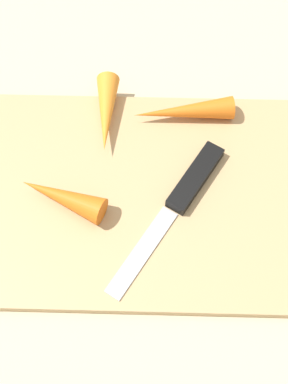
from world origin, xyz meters
TOP-DOWN VIEW (x-y plane):
  - ground_plane at (0.00, 0.00)m, footprint 1.40×1.40m
  - cutting_board at (0.00, 0.00)m, footprint 0.36×0.26m
  - knife at (-0.05, -0.00)m, footprint 0.12×0.18m
  - carrot_longest at (-0.04, -0.10)m, footprint 0.12×0.04m
  - carrot_shortest at (0.09, 0.02)m, footprint 0.10×0.06m
  - carrot_medium at (0.05, -0.09)m, footprint 0.03×0.10m

SIDE VIEW (x-z plane):
  - ground_plane at x=0.00m, z-range 0.00..0.00m
  - cutting_board at x=0.00m, z-range 0.00..0.01m
  - knife at x=-0.05m, z-range 0.01..0.02m
  - carrot_longest at x=-0.04m, z-range 0.01..0.04m
  - carrot_medium at x=0.05m, z-range 0.01..0.04m
  - carrot_shortest at x=0.09m, z-range 0.01..0.04m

